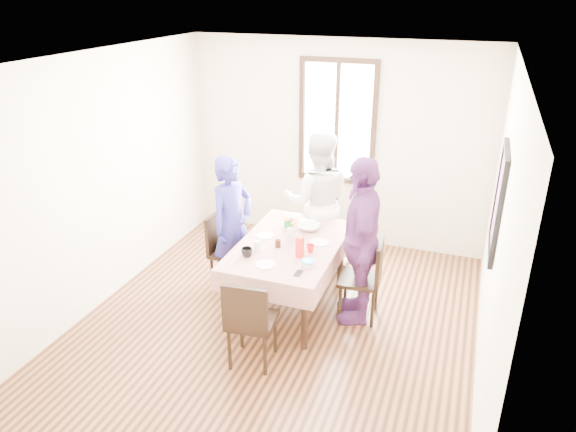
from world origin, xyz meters
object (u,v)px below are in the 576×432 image
object	(u,v)px
dining_table	(290,275)
chair_right	(360,279)
chair_far	(317,231)
person_far	(317,201)
person_left	(232,225)
chair_near	(252,320)
chair_left	(231,252)
person_right	(360,241)

from	to	relation	value
dining_table	chair_right	size ratio (longest dim) A/B	1.64
chair_far	person_far	size ratio (longest dim) A/B	0.52
chair_right	chair_far	distance (m)	1.24
chair_right	person_left	size ratio (longest dim) A/B	0.57
person_left	chair_right	bearing A→B (deg)	-73.01
chair_right	chair_near	distance (m)	1.32
chair_near	person_far	world-z (taller)	person_far
dining_table	person_left	distance (m)	0.87
dining_table	chair_far	distance (m)	1.03
chair_left	chair_right	distance (m)	1.53
chair_right	person_right	world-z (taller)	person_right
chair_far	person_far	world-z (taller)	person_far
chair_far	person_left	world-z (taller)	person_left
chair_near	person_left	size ratio (longest dim) A/B	0.57
person_right	dining_table	bearing A→B (deg)	-101.09
chair_left	chair_right	bearing A→B (deg)	88.59
chair_near	person_far	size ratio (longest dim) A/B	0.52
dining_table	person_far	world-z (taller)	person_far
dining_table	chair_right	xyz separation A→B (m)	(0.77, 0.05, 0.08)
chair_left	chair_far	bearing A→B (deg)	141.19
dining_table	chair_right	bearing A→B (deg)	3.48
person_far	chair_near	bearing A→B (deg)	73.52
dining_table	chair_left	size ratio (longest dim) A/B	1.64
chair_near	chair_far	bearing A→B (deg)	84.30
chair_right	person_far	bearing A→B (deg)	33.92
dining_table	person_far	distance (m)	1.12
dining_table	person_left	world-z (taller)	person_left
chair_left	chair_far	distance (m)	1.17
chair_left	person_right	distance (m)	1.58
chair_far	dining_table	bearing A→B (deg)	86.64
chair_near	chair_right	bearing A→B (deg)	48.73
chair_left	chair_near	xyz separation A→B (m)	(0.77, -1.16, 0.00)
chair_right	person_right	xyz separation A→B (m)	(-0.02, 0.00, 0.44)
dining_table	chair_near	world-z (taller)	chair_near
dining_table	chair_near	xyz separation A→B (m)	(0.00, -1.02, 0.08)
person_left	person_far	bearing A→B (deg)	-20.21
person_far	person_right	xyz separation A→B (m)	(0.74, -0.96, 0.03)
person_far	dining_table	bearing A→B (deg)	73.52
chair_left	person_left	world-z (taller)	person_left
chair_right	chair_far	bearing A→B (deg)	33.39
person_far	person_left	bearing A→B (deg)	32.80
chair_left	chair_right	world-z (taller)	same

